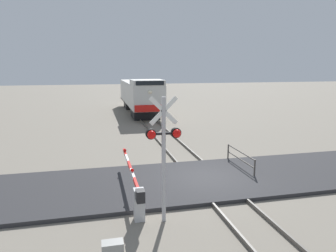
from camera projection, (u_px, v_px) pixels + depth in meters
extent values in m
plane|color=gray|center=(207.00, 181.00, 14.44)|extent=(160.00, 160.00, 0.00)
cube|color=#59544C|center=(192.00, 180.00, 14.27)|extent=(0.08, 80.00, 0.15)
cube|color=#59544C|center=(221.00, 178.00, 14.59)|extent=(0.08, 80.00, 0.15)
cube|color=#2D2D30|center=(207.00, 179.00, 14.43)|extent=(36.00, 5.16, 0.16)
cube|color=black|center=(145.00, 113.00, 31.92)|extent=(2.60, 3.20, 1.05)
cube|color=black|center=(135.00, 104.00, 39.40)|extent=(2.60, 3.20, 1.05)
cube|color=silver|center=(139.00, 93.00, 35.33)|extent=(3.06, 14.23, 2.42)
cube|color=silver|center=(147.00, 82.00, 29.80)|extent=(3.00, 3.25, 0.48)
cube|color=black|center=(150.00, 83.00, 28.22)|extent=(2.60, 0.06, 0.39)
cube|color=red|center=(150.00, 108.00, 28.65)|extent=(2.91, 0.08, 0.64)
sphere|color=#F2EACC|center=(150.00, 92.00, 28.35)|extent=(0.36, 0.36, 0.36)
cylinder|color=#ADADB2|center=(164.00, 161.00, 10.29)|extent=(0.14, 0.14, 4.28)
cube|color=white|center=(164.00, 111.00, 9.97)|extent=(0.95, 0.04, 0.95)
cube|color=white|center=(164.00, 111.00, 9.97)|extent=(0.95, 0.04, 0.95)
cube|color=black|center=(164.00, 134.00, 10.12)|extent=(1.04, 0.08, 0.08)
sphere|color=red|center=(151.00, 135.00, 9.93)|extent=(0.28, 0.28, 0.28)
sphere|color=red|center=(177.00, 134.00, 10.11)|extent=(0.28, 0.28, 0.28)
cylinder|color=black|center=(151.00, 134.00, 10.04)|extent=(0.34, 0.14, 0.34)
cylinder|color=black|center=(176.00, 133.00, 10.23)|extent=(0.34, 0.14, 0.34)
cube|color=silver|center=(139.00, 205.00, 10.65)|extent=(0.36, 0.36, 1.14)
cube|color=black|center=(140.00, 196.00, 10.22)|extent=(0.28, 0.36, 0.40)
cube|color=red|center=(136.00, 184.00, 11.26)|extent=(0.10, 1.07, 0.14)
cube|color=white|center=(133.00, 174.00, 12.28)|extent=(0.10, 1.07, 0.14)
cube|color=red|center=(130.00, 166.00, 13.31)|extent=(0.10, 1.07, 0.14)
cube|color=white|center=(127.00, 159.00, 14.33)|extent=(0.10, 1.07, 0.14)
cube|color=red|center=(125.00, 153.00, 15.35)|extent=(0.10, 1.07, 0.14)
sphere|color=red|center=(132.00, 170.00, 12.32)|extent=(0.14, 0.14, 0.14)
sphere|color=red|center=(125.00, 150.00, 15.24)|extent=(0.14, 0.14, 0.14)
cylinder|color=#4C4742|center=(255.00, 169.00, 14.58)|extent=(0.08, 0.08, 0.95)
cylinder|color=#4C4742|center=(228.00, 152.00, 17.45)|extent=(0.08, 0.08, 0.95)
cylinder|color=#4C4742|center=(241.00, 152.00, 15.93)|extent=(0.06, 3.00, 0.06)
cylinder|color=#4C4742|center=(240.00, 159.00, 16.00)|extent=(0.06, 3.00, 0.06)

